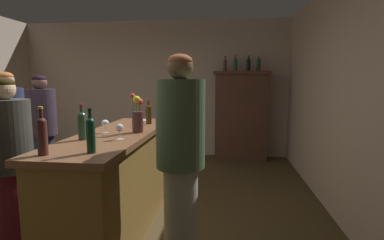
# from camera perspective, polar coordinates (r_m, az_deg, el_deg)

# --- Properties ---
(floor) EXTENTS (8.23, 8.23, 0.00)m
(floor) POSITION_cam_1_polar(r_m,az_deg,el_deg) (3.64, -19.93, -17.96)
(floor) COLOR #493920
(floor) RESTS_ON ground
(wall_back) EXTENTS (5.60, 0.12, 2.75)m
(wall_back) POSITION_cam_1_polar(r_m,az_deg,el_deg) (6.34, -7.26, 5.97)
(wall_back) COLOR #BFAA97
(wall_back) RESTS_ON ground
(wall_right) EXTENTS (0.12, 6.45, 2.75)m
(wall_right) POSITION_cam_1_polar(r_m,az_deg,el_deg) (3.18, 30.23, 3.56)
(wall_right) COLOR #C2AA95
(wall_right) RESTS_ON ground
(bar_counter) EXTENTS (0.66, 2.22, 1.03)m
(bar_counter) POSITION_cam_1_polar(r_m,az_deg,el_deg) (3.18, -13.79, -11.43)
(bar_counter) COLOR brown
(bar_counter) RESTS_ON ground
(display_cabinet) EXTENTS (1.07, 0.42, 1.72)m
(display_cabinet) POSITION_cam_1_polar(r_m,az_deg,el_deg) (5.88, 9.34, 1.14)
(display_cabinet) COLOR #4C3024
(display_cabinet) RESTS_ON ground
(wine_bottle_pinot) EXTENTS (0.07, 0.07, 0.34)m
(wine_bottle_pinot) POSITION_cam_1_polar(r_m,az_deg,el_deg) (2.27, -26.80, -2.38)
(wine_bottle_pinot) COLOR #48261F
(wine_bottle_pinot) RESTS_ON bar_counter
(wine_bottle_merlot) EXTENTS (0.07, 0.07, 0.28)m
(wine_bottle_merlot) POSITION_cam_1_polar(r_m,az_deg,el_deg) (3.56, -8.29, 1.33)
(wine_bottle_merlot) COLOR #403012
(wine_bottle_merlot) RESTS_ON bar_counter
(wine_bottle_riesling) EXTENTS (0.06, 0.06, 0.32)m
(wine_bottle_riesling) POSITION_cam_1_polar(r_m,az_deg,el_deg) (2.21, -18.84, -2.39)
(wine_bottle_riesling) COLOR #153B24
(wine_bottle_riesling) RESTS_ON bar_counter
(wine_bottle_syrah) EXTENTS (0.07, 0.07, 0.31)m
(wine_bottle_syrah) POSITION_cam_1_polar(r_m,az_deg,el_deg) (2.73, -20.32, -0.74)
(wine_bottle_syrah) COLOR #2A4833
(wine_bottle_syrah) RESTS_ON bar_counter
(wine_glass_front) EXTENTS (0.08, 0.08, 0.13)m
(wine_glass_front) POSITION_cam_1_polar(r_m,az_deg,el_deg) (3.03, -16.32, -0.60)
(wine_glass_front) COLOR white
(wine_glass_front) RESTS_ON bar_counter
(wine_glass_mid) EXTENTS (0.07, 0.07, 0.14)m
(wine_glass_mid) POSITION_cam_1_polar(r_m,az_deg,el_deg) (2.66, -13.71, -1.61)
(wine_glass_mid) COLOR white
(wine_glass_mid) RESTS_ON bar_counter
(flower_arrangement) EXTENTS (0.11, 0.13, 0.39)m
(flower_arrangement) POSITION_cam_1_polar(r_m,az_deg,el_deg) (2.98, -10.39, 0.87)
(flower_arrangement) COLOR #4D2C2C
(flower_arrangement) RESTS_ON bar_counter
(cheese_plate) EXTENTS (0.20, 0.20, 0.01)m
(cheese_plate) POSITION_cam_1_polar(r_m,az_deg,el_deg) (3.84, -9.92, -0.10)
(cheese_plate) COLOR white
(cheese_plate) RESTS_ON bar_counter
(display_bottle_left) EXTENTS (0.07, 0.07, 0.29)m
(display_bottle_left) POSITION_cam_1_polar(r_m,az_deg,el_deg) (5.85, 6.35, 10.48)
(display_bottle_left) COLOR #4B331D
(display_bottle_left) RESTS_ON display_cabinet
(display_bottle_midleft) EXTENTS (0.07, 0.07, 0.32)m
(display_bottle_midleft) POSITION_cam_1_polar(r_m,az_deg,el_deg) (5.85, 8.32, 10.61)
(display_bottle_midleft) COLOR #214C26
(display_bottle_midleft) RESTS_ON display_cabinet
(display_bottle_center) EXTENTS (0.08, 0.08, 0.31)m
(display_bottle_center) POSITION_cam_1_polar(r_m,az_deg,el_deg) (5.86, 10.77, 10.48)
(display_bottle_center) COLOR black
(display_bottle_center) RESTS_ON display_cabinet
(display_bottle_midright) EXTENTS (0.08, 0.08, 0.29)m
(display_bottle_midright) POSITION_cam_1_polar(r_m,az_deg,el_deg) (5.88, 12.62, 10.42)
(display_bottle_midright) COLOR #1C3F25
(display_bottle_midright) RESTS_ON display_cabinet
(patron_by_cabinet) EXTENTS (0.37, 0.37, 1.61)m
(patron_by_cabinet) POSITION_cam_1_polar(r_m,az_deg,el_deg) (4.41, -26.71, -1.87)
(patron_by_cabinet) COLOR #1B2847
(patron_by_cabinet) RESTS_ON ground
(patron_in_grey) EXTENTS (0.38, 0.38, 1.57)m
(patron_in_grey) POSITION_cam_1_polar(r_m,az_deg,el_deg) (2.97, -31.66, -7.03)
(patron_in_grey) COLOR maroon
(patron_in_grey) RESTS_ON ground
(patron_near_entrance) EXTENTS (0.33, 0.33, 1.63)m
(patron_near_entrance) POSITION_cam_1_polar(r_m,az_deg,el_deg) (3.70, -31.51, -3.58)
(patron_near_entrance) COLOR maroon
(patron_near_entrance) RESTS_ON ground
(bartender) EXTENTS (0.38, 0.38, 1.74)m
(bartender) POSITION_cam_1_polar(r_m,az_deg,el_deg) (2.35, -2.20, -6.94)
(bartender) COLOR #ACAA9C
(bartender) RESTS_ON ground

